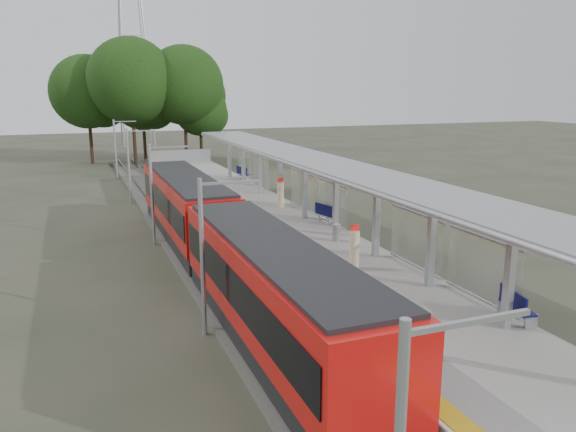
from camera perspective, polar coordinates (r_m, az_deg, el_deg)
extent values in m
plane|color=#474438|center=(16.78, 20.30, -17.35)|extent=(200.00, 200.00, 0.00)
cube|color=#59544C|center=(32.15, -10.47, -1.90)|extent=(3.00, 70.00, 0.24)
cube|color=gray|center=(33.14, -2.84, -0.57)|extent=(6.00, 50.00, 1.00)
cube|color=yellow|center=(32.34, -7.15, -0.07)|extent=(0.60, 50.00, 0.02)
cube|color=#9EA0A5|center=(56.85, -10.84, 6.02)|extent=(6.00, 0.10, 1.20)
cube|color=black|center=(18.20, -1.38, -11.71)|extent=(2.50, 13.50, 0.70)
cube|color=red|center=(17.60, -1.41, -6.97)|extent=(2.65, 13.50, 2.50)
cube|color=black|center=(17.58, -1.41, -6.81)|extent=(2.72, 12.96, 1.20)
cube|color=black|center=(17.20, -1.44, -2.89)|extent=(2.40, 12.82, 0.15)
cube|color=#0B6670|center=(18.12, 2.67, -6.88)|extent=(0.04, 1.30, 2.00)
cylinder|color=black|center=(14.53, 5.34, -20.02)|extent=(2.20, 0.70, 0.70)
cube|color=black|center=(31.14, -10.19, -1.37)|extent=(2.50, 13.50, 0.70)
cube|color=red|center=(30.79, -10.31, 1.52)|extent=(2.65, 13.50, 2.50)
cube|color=black|center=(30.78, -10.31, 1.61)|extent=(2.72, 12.96, 1.20)
cube|color=black|center=(30.56, -10.41, 3.91)|extent=(2.40, 12.82, 0.15)
cube|color=#0B6670|center=(31.09, -7.84, 1.44)|extent=(0.04, 1.30, 2.00)
cylinder|color=black|center=(26.76, -8.20, -4.34)|extent=(2.20, 0.70, 0.70)
cube|color=black|center=(24.13, -7.07, -2.14)|extent=(2.30, 0.80, 2.40)
cube|color=#9EA0A5|center=(18.29, 21.61, -5.47)|extent=(0.25, 0.25, 3.50)
cube|color=#9EA0A5|center=(21.25, 14.36, -2.45)|extent=(0.25, 0.25, 3.50)
cube|color=#9EA0A5|center=(24.50, 8.98, -0.16)|extent=(0.25, 0.25, 3.50)
cube|color=#9EA0A5|center=(27.95, 4.89, 1.57)|extent=(0.25, 0.25, 3.50)
cube|color=#9EA0A5|center=(31.53, 1.71, 2.92)|extent=(0.25, 0.25, 3.50)
cube|color=#9EA0A5|center=(35.20, -0.81, 3.98)|extent=(0.25, 0.25, 3.50)
cube|color=#9EA0A5|center=(38.93, -2.87, 4.83)|extent=(0.25, 0.25, 3.50)
cube|color=#9EA0A5|center=(42.72, -4.56, 5.53)|extent=(0.25, 0.25, 3.50)
cube|color=#9EA0A5|center=(46.54, -5.98, 6.11)|extent=(0.25, 0.25, 3.50)
cube|color=gray|center=(29.28, 2.54, 5.76)|extent=(3.20, 38.00, 0.16)
cylinder|color=#9EA0A5|center=(28.71, -0.31, 5.46)|extent=(0.24, 38.00, 0.24)
cube|color=silver|center=(20.32, 19.15, -5.10)|extent=(0.05, 3.70, 2.20)
cube|color=silver|center=(23.36, 12.87, -2.38)|extent=(0.05, 3.70, 2.20)
cube|color=silver|center=(30.12, 4.41, 1.34)|extent=(0.05, 3.70, 2.20)
cube|color=silver|center=(33.71, 1.49, 2.62)|extent=(0.05, 3.70, 2.20)
cube|color=silver|center=(41.11, -2.81, 4.49)|extent=(0.05, 3.70, 2.20)
cube|color=silver|center=(44.89, -4.42, 5.18)|extent=(0.05, 3.70, 2.20)
cylinder|color=#382316|center=(65.47, -19.38, 7.28)|extent=(0.36, 0.36, 5.18)
sphere|color=#234915|center=(65.22, -19.73, 11.80)|extent=(7.87, 7.87, 7.87)
cylinder|color=#382316|center=(62.35, -15.34, 7.64)|extent=(0.36, 0.36, 5.92)
sphere|color=#234915|center=(62.13, -15.67, 13.08)|extent=(9.00, 9.00, 9.00)
cylinder|color=#382316|center=(67.71, -14.37, 7.51)|extent=(0.36, 0.36, 4.57)
sphere|color=#234915|center=(67.46, -14.59, 11.37)|extent=(6.94, 6.94, 6.94)
cylinder|color=#382316|center=(63.50, -10.33, 7.85)|extent=(0.36, 0.36, 5.64)
sphere|color=#234915|center=(63.27, -10.54, 12.94)|extent=(8.57, 8.57, 8.57)
cylinder|color=#382316|center=(64.64, -8.80, 7.22)|extent=(0.36, 0.36, 3.91)
sphere|color=#234915|center=(64.37, -8.92, 10.69)|extent=(5.94, 5.94, 5.94)
cube|color=#9EA0A5|center=(7.96, 17.96, -10.21)|extent=(2.00, 0.08, 0.08)
cylinder|color=#9EA0A5|center=(18.84, -8.69, -4.31)|extent=(0.16, 0.16, 5.40)
cube|color=#9EA0A5|center=(18.49, -5.93, 3.41)|extent=(2.00, 0.08, 0.08)
cylinder|color=#9EA0A5|center=(30.36, -13.65, 2.06)|extent=(0.16, 0.16, 5.40)
cube|color=#9EA0A5|center=(30.14, -12.01, 6.88)|extent=(2.00, 0.08, 0.08)
cylinder|color=#9EA0A5|center=(42.15, -15.87, 4.91)|extent=(0.16, 0.16, 5.40)
cube|color=#9EA0A5|center=(41.99, -14.71, 8.38)|extent=(2.00, 0.08, 0.08)
cylinder|color=#9EA0A5|center=(54.03, -17.12, 6.50)|extent=(0.16, 0.16, 5.40)
cube|color=#9EA0A5|center=(53.91, -16.23, 9.22)|extent=(2.00, 0.08, 0.08)
cube|color=#0F104E|center=(19.37, 22.26, -8.58)|extent=(0.77, 1.59, 0.06)
cube|color=#0F104E|center=(19.13, 21.89, -7.84)|extent=(0.38, 1.50, 0.56)
cube|color=#9EA0A5|center=(19.05, 23.46, -9.80)|extent=(0.41, 0.15, 0.45)
cube|color=#9EA0A5|center=(19.86, 21.00, -8.66)|extent=(0.41, 0.15, 0.45)
cube|color=#0F104E|center=(30.71, 3.99, 0.16)|extent=(0.78, 1.59, 0.06)
cube|color=#0F104E|center=(30.56, 3.66, 0.68)|extent=(0.40, 1.50, 0.56)
cube|color=#9EA0A5|center=(30.23, 4.47, -0.51)|extent=(0.41, 0.15, 0.45)
cube|color=#9EA0A5|center=(31.30, 3.52, -0.03)|extent=(0.41, 0.15, 0.45)
cube|color=#0F104E|center=(45.13, -4.46, 4.28)|extent=(0.84, 1.62, 0.06)
cube|color=#0F104E|center=(45.02, -4.72, 4.65)|extent=(0.45, 1.52, 0.57)
cube|color=#9EA0A5|center=(44.57, -4.22, 3.87)|extent=(0.42, 0.16, 0.46)
cube|color=#9EA0A5|center=(45.75, -4.68, 4.09)|extent=(0.42, 0.16, 0.46)
cylinder|color=beige|center=(23.03, 6.75, -3.44)|extent=(0.42, 0.42, 1.56)
cube|color=red|center=(22.79, 6.81, -1.17)|extent=(0.37, 0.09, 0.26)
cylinder|color=beige|center=(34.57, -0.77, 2.17)|extent=(0.41, 0.41, 1.55)
cube|color=red|center=(34.41, -0.77, 3.70)|extent=(0.37, 0.09, 0.26)
cylinder|color=#9EA0A5|center=(27.09, 4.95, -1.70)|extent=(0.45, 0.45, 0.82)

